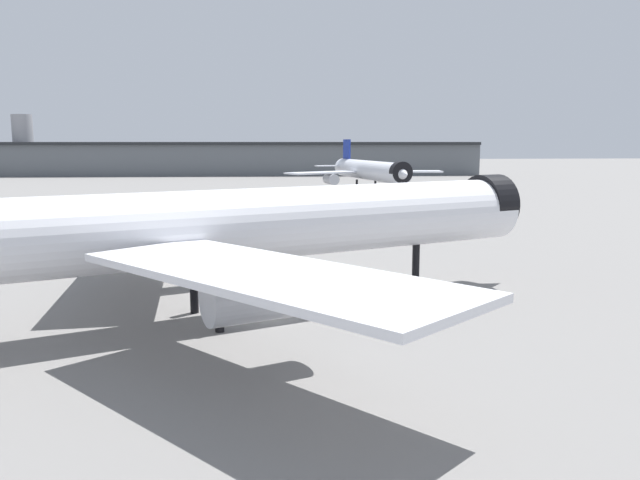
# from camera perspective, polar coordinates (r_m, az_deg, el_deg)

# --- Properties ---
(ground) EXTENTS (900.00, 900.00, 0.00)m
(ground) POSITION_cam_1_polar(r_m,az_deg,el_deg) (52.79, -4.47, -6.91)
(ground) COLOR slate
(airliner_near_gate) EXTENTS (60.00, 53.79, 16.94)m
(airliner_near_gate) POSITION_cam_1_polar(r_m,az_deg,el_deg) (51.54, -7.81, 1.12)
(airliner_near_gate) COLOR white
(airliner_near_gate) RESTS_ON ground
(airliner_far_taxiway) EXTENTS (43.95, 48.97, 14.70)m
(airliner_far_taxiway) POSITION_cam_1_polar(r_m,az_deg,el_deg) (170.97, 4.37, 6.18)
(airliner_far_taxiway) COLOR silver
(airliner_far_taxiway) RESTS_ON ground
(terminal_building) EXTENTS (242.30, 32.11, 25.03)m
(terminal_building) POSITION_cam_1_polar(r_m,az_deg,el_deg) (277.05, -11.81, 7.15)
(terminal_building) COLOR slate
(terminal_building) RESTS_ON ground
(service_truck_front) EXTENTS (5.96, 4.39, 3.00)m
(service_truck_front) POSITION_cam_1_polar(r_m,az_deg,el_deg) (89.50, -11.90, 0.47)
(service_truck_front) COLOR black
(service_truck_front) RESTS_ON ground
(traffic_cone_near_nose) EXTENTS (0.54, 0.54, 0.68)m
(traffic_cone_near_nose) POSITION_cam_1_polar(r_m,az_deg,el_deg) (87.43, -20.45, -0.92)
(traffic_cone_near_nose) COLOR #F2600C
(traffic_cone_near_nose) RESTS_ON ground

